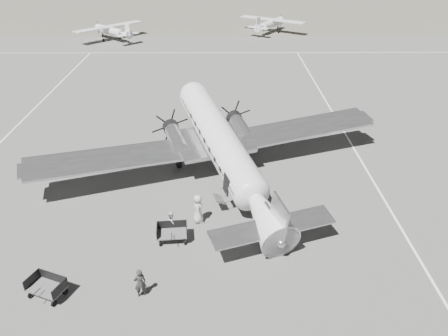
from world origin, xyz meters
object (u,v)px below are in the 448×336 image
light_plane_left (112,32)px  ground_crew (140,283)px  light_plane_right (271,25)px  ramp_agent (172,222)px  passenger (198,209)px  baggage_cart_far (47,288)px  dc3_airliner (224,149)px  baggage_cart_near (172,233)px

light_plane_left → ground_crew: (13.41, -55.12, -0.41)m
light_plane_right → ground_crew: light_plane_right is taller
light_plane_right → ground_crew: (-12.49, -60.67, -0.41)m
light_plane_left → ramp_agent: bearing=-120.0°
ground_crew → passenger: 6.76m
baggage_cart_far → dc3_airliner: bearing=73.7°
dc3_airliner → baggage_cart_far: dc3_airliner is taller
baggage_cart_far → ramp_agent: 7.70m
dc3_airliner → passenger: 5.43m
passenger → ground_crew: bearing=154.0°
dc3_airliner → ramp_agent: bearing=-137.3°
baggage_cart_far → ramp_agent: size_ratio=1.25×
baggage_cart_near → ground_crew: (-1.15, -4.35, 0.30)m
passenger → light_plane_left: bearing=14.7°
light_plane_left → passenger: size_ratio=6.24×
ground_crew → light_plane_left: bearing=-98.5°
light_plane_right → baggage_cart_near: 57.45m
dc3_airliner → light_plane_right: 50.21m
baggage_cart_far → ground_crew: size_ratio=1.14×
dc3_airliner → baggage_cart_near: dc3_airliner is taller
light_plane_right → baggage_cart_far: 63.06m
dc3_airliner → ground_crew: dc3_airliner is taller
ramp_agent → dc3_airliner: bearing=-31.0°
light_plane_left → ground_crew: bearing=-122.5°
baggage_cart_far → passenger: 9.59m
light_plane_left → light_plane_right: (25.90, 5.55, -0.00)m
light_plane_right → ramp_agent: light_plane_right is taller
dc3_airliner → ramp_agent: (-3.15, -6.05, -1.81)m
baggage_cart_near → ground_crew: ground_crew is taller
light_plane_right → baggage_cart_near: (-11.34, -56.32, -0.71)m
light_plane_right → ramp_agent: bearing=-68.7°
baggage_cart_near → baggage_cart_far: bearing=-148.2°
ground_crew → dc3_airliner: bearing=-132.9°
light_plane_left → dc3_airliner: bearing=-114.3°
dc3_airliner → ramp_agent: 7.05m
baggage_cart_far → passenger: (7.27, 6.24, 0.42)m
baggage_cart_near → ramp_agent: 0.80m
light_plane_right → baggage_cart_near: bearing=-68.5°
light_plane_right → baggage_cart_near: light_plane_right is taller
ramp_agent → ground_crew: bearing=164.7°
baggage_cart_near → passenger: size_ratio=0.98×
baggage_cart_near → ramp_agent: size_ratio=1.23×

